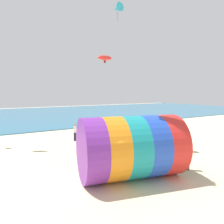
{
  "coord_description": "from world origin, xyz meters",
  "views": [
    {
      "loc": [
        -6.74,
        -9.61,
        4.85
      ],
      "look_at": [
        0.39,
        2.06,
        3.56
      ],
      "focal_mm": 35.0,
      "sensor_mm": 36.0,
      "label": 1
    }
  ],
  "objects_px": {
    "kite_handler": "(188,156)",
    "giant_inflatable_tube": "(131,147)",
    "kite_cyan_delta": "(117,8)",
    "bystander_near_water": "(109,134)",
    "kite_red_parafoil": "(105,58)",
    "bystander_mid_beach": "(75,132)"
  },
  "relations": [
    {
      "from": "bystander_near_water",
      "to": "kite_handler",
      "type": "bearing_deg",
      "value": -86.72
    },
    {
      "from": "kite_handler",
      "to": "bystander_near_water",
      "type": "height_order",
      "value": "kite_handler"
    },
    {
      "from": "giant_inflatable_tube",
      "to": "bystander_mid_beach",
      "type": "distance_m",
      "value": 10.35
    },
    {
      "from": "kite_red_parafoil",
      "to": "bystander_mid_beach",
      "type": "distance_m",
      "value": 7.86
    },
    {
      "from": "giant_inflatable_tube",
      "to": "kite_handler",
      "type": "distance_m",
      "value": 3.9
    },
    {
      "from": "giant_inflatable_tube",
      "to": "kite_red_parafoil",
      "type": "height_order",
      "value": "kite_red_parafoil"
    },
    {
      "from": "kite_handler",
      "to": "bystander_mid_beach",
      "type": "relative_size",
      "value": 1.03
    },
    {
      "from": "kite_cyan_delta",
      "to": "kite_handler",
      "type": "bearing_deg",
      "value": -102.05
    },
    {
      "from": "kite_cyan_delta",
      "to": "bystander_near_water",
      "type": "height_order",
      "value": "kite_cyan_delta"
    },
    {
      "from": "bystander_mid_beach",
      "to": "kite_red_parafoil",
      "type": "bearing_deg",
      "value": -20.41
    },
    {
      "from": "kite_cyan_delta",
      "to": "bystander_near_water",
      "type": "distance_m",
      "value": 13.85
    },
    {
      "from": "giant_inflatable_tube",
      "to": "kite_handler",
      "type": "bearing_deg",
      "value": -13.43
    },
    {
      "from": "giant_inflatable_tube",
      "to": "kite_cyan_delta",
      "type": "relative_size",
      "value": 3.33
    },
    {
      "from": "kite_handler",
      "to": "giant_inflatable_tube",
      "type": "bearing_deg",
      "value": 166.57
    },
    {
      "from": "giant_inflatable_tube",
      "to": "kite_cyan_delta",
      "type": "xyz_separation_m",
      "value": [
        6.28,
        11.2,
        12.18
      ]
    },
    {
      "from": "kite_red_parafoil",
      "to": "kite_cyan_delta",
      "type": "relative_size",
      "value": 0.81
    },
    {
      "from": "kite_handler",
      "to": "kite_cyan_delta",
      "type": "relative_size",
      "value": 0.93
    },
    {
      "from": "bystander_near_water",
      "to": "bystander_mid_beach",
      "type": "xyz_separation_m",
      "value": [
        -2.45,
        2.44,
        0.02
      ]
    },
    {
      "from": "giant_inflatable_tube",
      "to": "bystander_near_water",
      "type": "bearing_deg",
      "value": 67.77
    },
    {
      "from": "kite_handler",
      "to": "kite_cyan_delta",
      "type": "height_order",
      "value": "kite_cyan_delta"
    },
    {
      "from": "kite_red_parafoil",
      "to": "bystander_mid_beach",
      "type": "xyz_separation_m",
      "value": [
        -2.82,
        1.05,
        -7.26
      ]
    },
    {
      "from": "kite_red_parafoil",
      "to": "bystander_near_water",
      "type": "distance_m",
      "value": 7.43
    }
  ]
}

